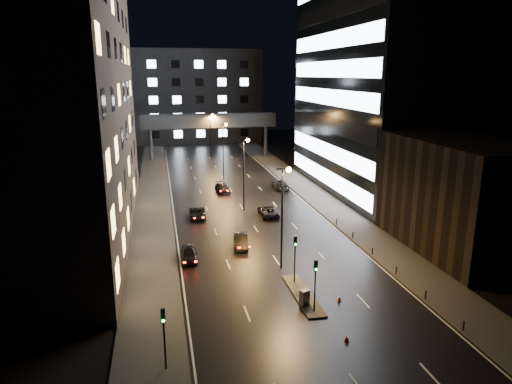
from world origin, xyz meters
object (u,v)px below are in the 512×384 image
car_toward_a (268,211)px  car_toward_b (280,185)px  car_away_d (222,188)px  utility_cabinet (304,297)px  car_away_c (198,214)px  car_away_a (189,254)px  car_away_b (241,240)px

car_toward_a → car_toward_b: bearing=-111.1°
car_away_d → utility_cabinet: size_ratio=3.73×
car_away_c → car_toward_b: size_ratio=0.89×
car_toward_a → car_away_a: bearing=48.7°
car_away_b → car_away_c: car_away_b is taller
car_away_b → car_toward_a: 11.75m
car_away_c → car_away_d: 13.98m
car_toward_b → utility_cabinet: 39.48m
car_toward_b → car_toward_a: bearing=68.4°
car_away_a → car_away_b: car_away_b is taller
car_away_a → car_toward_b: size_ratio=0.81×
car_toward_b → utility_cabinet: car_toward_b is taller
car_toward_a → utility_cabinet: utility_cabinet is taller
car_away_d → car_toward_b: 9.72m
car_toward_a → car_toward_b: 15.10m
car_away_d → car_away_b: bearing=-98.3°
car_away_a → car_away_b: bearing=26.2°
car_away_d → car_toward_a: bearing=-78.2°
car_toward_a → car_toward_b: car_toward_b is taller
car_away_c → utility_cabinet: size_ratio=3.68×
car_toward_b → utility_cabinet: (-8.32, -38.59, 0.03)m
car_away_b → car_toward_a: car_away_b is taller
car_away_c → car_toward_a: size_ratio=0.94×
car_away_d → utility_cabinet: (1.40, -38.54, 0.10)m
car_away_b → car_toward_a: size_ratio=0.89×
car_away_c → car_toward_a: 9.47m
utility_cabinet → car_toward_b: bearing=52.9°
car_away_b → car_toward_b: 26.79m
car_toward_b → utility_cabinet: bearing=77.6°
car_away_a → car_away_d: bearing=76.2°
car_away_d → car_toward_a: 14.64m
utility_cabinet → car_away_b: bearing=76.1°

